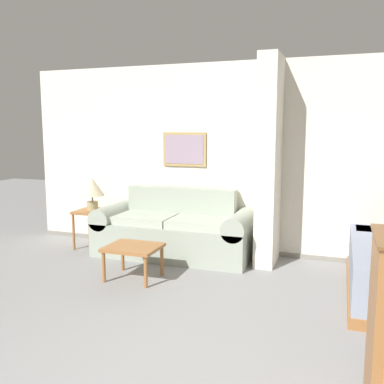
# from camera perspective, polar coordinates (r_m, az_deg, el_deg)

# --- Properties ---
(wall_back) EXTENTS (7.39, 0.16, 2.60)m
(wall_back) POSITION_cam_1_polar(r_m,az_deg,el_deg) (5.81, 11.19, 4.18)
(wall_back) COLOR silver
(wall_back) RESTS_ON ground_plane
(wall_partition_pillar) EXTENTS (0.24, 0.64, 2.60)m
(wall_partition_pillar) POSITION_cam_1_polar(r_m,az_deg,el_deg) (5.44, 10.25, 3.98)
(wall_partition_pillar) COLOR silver
(wall_partition_pillar) RESTS_ON ground_plane
(couch) EXTENTS (2.13, 0.84, 0.89)m
(couch) POSITION_cam_1_polar(r_m,az_deg,el_deg) (5.83, -2.40, -5.23)
(couch) COLOR #99A393
(couch) RESTS_ON ground_plane
(coffee_table) EXTENTS (0.60, 0.52, 0.39)m
(coffee_table) POSITION_cam_1_polar(r_m,az_deg,el_deg) (4.97, -7.84, -7.69)
(coffee_table) COLOR #996033
(coffee_table) RESTS_ON ground_plane
(side_table) EXTENTS (0.46, 0.46, 0.55)m
(side_table) POSITION_cam_1_polar(r_m,az_deg,el_deg) (6.33, -13.06, -3.16)
(side_table) COLOR #996033
(side_table) RESTS_ON ground_plane
(table_lamp) EXTENTS (0.35, 0.35, 0.47)m
(table_lamp) POSITION_cam_1_polar(r_m,az_deg,el_deg) (6.27, -13.19, 0.48)
(table_lamp) COLOR tan
(table_lamp) RESTS_ON side_table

